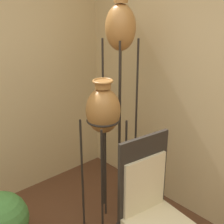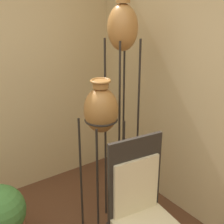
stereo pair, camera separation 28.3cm
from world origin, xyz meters
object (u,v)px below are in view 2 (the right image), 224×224
at_px(chair, 142,208).
at_px(vase_stand_medium, 101,113).
at_px(potted_plant, 0,217).
at_px(vase_stand_tall, 123,35).

bearing_deg(chair, vase_stand_medium, 91.81).
bearing_deg(potted_plant, vase_stand_tall, -7.29).
xyz_separation_m(vase_stand_medium, chair, (-0.06, -0.63, -0.55)).
height_order(chair, potted_plant, chair).
bearing_deg(vase_stand_tall, chair, -117.38).
relative_size(vase_stand_tall, chair, 1.84).
bearing_deg(chair, potted_plant, 137.80).
bearing_deg(vase_stand_medium, chair, -95.62).
distance_m(vase_stand_medium, chair, 0.84).
height_order(vase_stand_medium, chair, vase_stand_medium).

